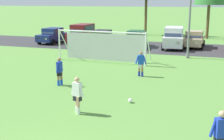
# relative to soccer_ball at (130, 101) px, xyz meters

# --- Properties ---
(ground_plane) EXTENTS (400.00, 400.00, 0.00)m
(ground_plane) POSITION_rel_soccer_ball_xyz_m (-0.94, 7.82, -0.11)
(ground_plane) COLOR #598C3D
(parking_lot_strip) EXTENTS (52.00, 8.40, 0.01)m
(parking_lot_strip) POSITION_rel_soccer_ball_xyz_m (-0.94, 17.96, -0.11)
(parking_lot_strip) COLOR #333335
(parking_lot_strip) RESTS_ON ground
(soccer_ball) EXTENTS (0.22, 0.22, 0.22)m
(soccer_ball) POSITION_rel_soccer_ball_xyz_m (0.00, 0.00, 0.00)
(soccer_ball) COLOR white
(soccer_ball) RESTS_ON ground
(soccer_goal) EXTENTS (7.50, 2.29, 2.57)m
(soccer_goal) POSITION_rel_soccer_ball_xyz_m (-4.69, 9.39, 1.18)
(soccer_goal) COLOR white
(soccer_goal) RESTS_ON ground
(player_striker_near) EXTENTS (0.72, 0.40, 1.64)m
(player_striker_near) POSITION_rel_soccer_ball_xyz_m (3.99, -4.42, 0.71)
(player_striker_near) COLOR tan
(player_striker_near) RESTS_ON ground
(player_midfield_center) EXTENTS (0.71, 0.35, 1.64)m
(player_midfield_center) POSITION_rel_soccer_ball_xyz_m (-1.84, -2.07, 0.71)
(player_midfield_center) COLOR tan
(player_midfield_center) RESTS_ON ground
(player_defender_far) EXTENTS (0.28, 0.74, 1.64)m
(player_defender_far) POSITION_rel_soccer_ball_xyz_m (-4.69, 1.72, 0.71)
(player_defender_far) COLOR #936B4C
(player_defender_far) RESTS_ON ground
(player_winger_left) EXTENTS (0.75, 0.32, 1.64)m
(player_winger_left) POSITION_rel_soccer_ball_xyz_m (-0.70, 5.28, 0.71)
(player_winger_left) COLOR #936B4C
(player_winger_left) RESTS_ON ground
(parked_car_slot_far_left) EXTENTS (2.22, 4.30, 1.72)m
(parked_car_slot_far_left) POSITION_rel_soccer_ball_xyz_m (-13.89, 17.50, 0.77)
(parked_car_slot_far_left) COLOR navy
(parked_car_slot_far_left) RESTS_ON ground
(parked_car_slot_left) EXTENTS (2.28, 4.67, 2.16)m
(parked_car_slot_left) POSITION_rel_soccer_ball_xyz_m (-10.59, 18.48, 1.00)
(parked_car_slot_left) COLOR maroon
(parked_car_slot_left) RESTS_ON ground
(parked_car_slot_center_left) EXTENTS (2.16, 4.26, 1.72)m
(parked_car_slot_center_left) POSITION_rel_soccer_ball_xyz_m (-7.62, 16.81, 0.77)
(parked_car_slot_center_left) COLOR black
(parked_car_slot_center_left) RESTS_ON ground
(parked_car_slot_center) EXTENTS (2.22, 4.29, 1.72)m
(parked_car_slot_center) POSITION_rel_soccer_ball_xyz_m (-4.03, 17.49, 0.77)
(parked_car_slot_center) COLOR #194C2D
(parked_car_slot_center) RESTS_ON ground
(parked_car_slot_center_right) EXTENTS (2.41, 4.74, 2.16)m
(parked_car_slot_center_right) POSITION_rel_soccer_ball_xyz_m (-0.15, 17.76, 1.00)
(parked_car_slot_center_right) COLOR silver
(parked_car_slot_center_right) RESTS_ON ground
(parked_car_slot_right) EXTENTS (2.16, 4.27, 1.72)m
(parked_car_slot_right) POSITION_rel_soccer_ball_xyz_m (1.81, 19.11, 0.77)
(parked_car_slot_right) COLOR tan
(parked_car_slot_right) RESTS_ON ground
(street_lamp) EXTENTS (2.00, 0.32, 7.15)m
(street_lamp) POSITION_rel_soccer_ball_xyz_m (1.86, 12.84, 3.60)
(street_lamp) COLOR slate
(street_lamp) RESTS_ON ground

